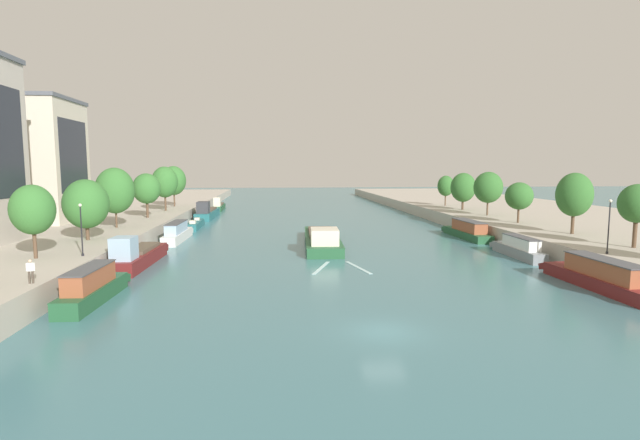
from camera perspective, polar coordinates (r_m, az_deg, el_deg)
The scene contains 30 objects.
ground_plane at distance 29.36m, azimuth 7.64°, elevation -13.14°, with size 400.00×400.00×0.00m, color #42757F.
quay_left at distance 88.94m, azimuth -27.42°, elevation 0.01°, with size 36.00×170.00×2.06m, color #B7AD9E.
quay_right at distance 94.44m, azimuth 23.91°, elevation 0.52°, with size 36.00×170.00×2.06m, color #B7AD9E.
barge_midriver at distance 59.26m, azimuth 0.25°, elevation -2.25°, with size 5.10×20.16×2.90m.
wake_behind_barge at distance 46.63m, azimuth 2.38°, elevation -5.71°, with size 5.59×6.04×0.03m.
moored_boat_left_second at distance 38.52m, azimuth -25.58°, elevation -7.26°, with size 2.24×10.06×2.68m.
moored_boat_left_midway at distance 50.64m, azimuth -21.06°, elevation -4.01°, with size 3.04×12.87×3.43m.
moored_boat_left_far at distance 65.82m, azimuth -16.72°, elevation -1.49°, with size 2.12×11.71×2.59m.
moored_boat_left_gap_after at distance 79.06m, azimuth -14.68°, elevation -0.52°, with size 1.78×10.18×2.16m.
moored_boat_left_downstream at distance 93.99m, azimuth -13.37°, elevation 0.87°, with size 3.02×15.36×3.47m.
moored_boat_left_lone at distance 110.83m, azimuth -12.03°, elevation 1.65°, with size 2.10×12.04×3.12m.
moored_boat_right_end at distance 44.54m, azimuth 30.51°, elevation -5.80°, with size 2.56×12.69×2.56m.
moored_boat_right_midway at distance 56.21m, azimuth 22.69°, elevation -3.14°, with size 1.74×10.05×2.32m.
moored_boat_right_upstream at distance 68.79m, azimuth 17.23°, elevation -1.21°, with size 2.71×12.39×2.49m.
tree_left_by_lamp at distance 46.65m, azimuth -31.20°, elevation 1.06°, with size 3.54×3.54×6.26m.
tree_left_past_mid at distance 55.94m, azimuth -26.24°, elevation 1.73°, with size 4.62×4.62×6.44m.
tree_left_distant at distance 65.76m, azimuth -23.36°, elevation 3.25°, with size 4.79×4.79×7.64m.
tree_left_second at distance 77.12m, azimuth -20.07°, elevation 3.55°, with size 4.14×4.14×6.76m.
tree_left_third at distance 88.12m, azimuth -18.11°, elevation 4.34°, with size 4.50×4.50×7.80m.
tree_left_end_of_row at distance 97.72m, azimuth -17.13°, elevation 4.53°, with size 4.71×4.71×7.89m.
tree_right_third at distance 54.40m, azimuth 33.74°, elevation 1.63°, with size 3.32×3.32×6.12m.
tree_right_past_mid at distance 62.07m, azimuth 28.18°, elevation 2.69°, with size 4.00×4.00×7.07m.
tree_right_distant at distance 71.22m, azimuth 22.76°, elevation 2.66°, with size 3.72×3.72×5.62m.
tree_right_end_of_row at distance 80.43m, azimuth 19.51°, elevation 3.70°, with size 4.50×4.50×6.96m.
tree_right_by_lamp at distance 89.65m, azimuth 16.78°, elevation 3.75°, with size 4.44×4.44×6.66m.
tree_right_midway at distance 98.38m, azimuth 14.84°, elevation 3.97°, with size 3.23×3.23×6.00m.
lamppost_left_bank at distance 46.12m, azimuth -26.69°, elevation -0.79°, with size 0.28×0.28×4.58m.
lamppost_right_bank at distance 49.37m, azimuth 31.33°, elevation -0.43°, with size 0.28×0.28×4.87m.
building_left_middle at distance 78.13m, azimuth -31.53°, elevation 6.12°, with size 12.51×11.64×17.25m.
person_on_quay at distance 37.13m, azimuth -31.37°, elevation -5.11°, with size 0.51×0.30×1.62m.
Camera 1 is at (-6.35, -26.94, 9.78)m, focal length 26.70 mm.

